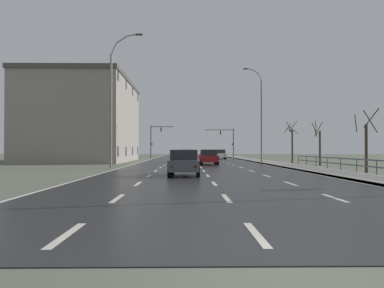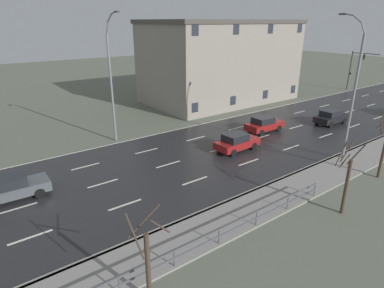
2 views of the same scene
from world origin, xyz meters
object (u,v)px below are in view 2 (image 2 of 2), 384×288
car_near_right (13,187)px  car_far_left (237,142)px  street_lamp_midground (353,92)px  street_lamp_left_bank (112,82)px  traffic_signal_left (355,65)px  car_near_left (331,117)px  car_distant (264,124)px  brick_building (220,61)px

car_near_right → car_far_left: 17.25m
street_lamp_midground → car_far_left: size_ratio=2.69×
street_lamp_left_bank → car_far_left: (8.46, 7.39, -4.75)m
street_lamp_midground → car_far_left: bearing=-138.6°
street_lamp_left_bank → traffic_signal_left: size_ratio=1.86×
traffic_signal_left → car_far_left: traffic_signal_left is taller
street_lamp_left_bank → car_near_left: size_ratio=2.75×
street_lamp_left_bank → car_near_left: 23.44m
street_lamp_midground → car_distant: street_lamp_midground is taller
car_near_left → brick_building: size_ratio=0.20×
street_lamp_midground → street_lamp_left_bank: (-14.90, -13.07, 0.05)m
street_lamp_left_bank → car_far_left: 12.19m
street_lamp_left_bank → traffic_signal_left: bearing=89.6°
traffic_signal_left → car_near_right: traffic_signal_left is taller
traffic_signal_left → car_near_right: (5.77, -50.99, -3.16)m
car_near_left → street_lamp_left_bank: bearing=-111.5°
street_lamp_left_bank → street_lamp_midground: bearing=41.2°
car_near_left → car_near_right: bearing=-94.0°
street_lamp_midground → car_near_right: 24.88m
car_distant → car_near_left: bearing=73.5°
street_lamp_midground → car_near_left: bearing=126.5°
traffic_signal_left → car_near_left: size_ratio=1.48×
street_lamp_midground → brick_building: (-22.19, 6.05, -0.10)m
car_near_right → car_far_left: size_ratio=1.00×
car_far_left → car_near_left: same height
street_lamp_midground → car_far_left: street_lamp_midground is taller
street_lamp_left_bank → car_near_right: bearing=-58.1°
car_far_left → street_lamp_left_bank: bearing=-140.8°
brick_building → car_near_right: bearing=-65.2°
street_lamp_midground → car_distant: 9.75m
car_far_left → car_near_right: bearing=-100.0°
car_distant → traffic_signal_left: bearing=103.9°
car_distant → car_far_left: size_ratio=1.00×
street_lamp_left_bank → traffic_signal_left: (0.26, 41.29, -1.59)m
street_lamp_midground → brick_building: street_lamp_midground is taller
street_lamp_left_bank → traffic_signal_left: street_lamp_left_bank is taller
traffic_signal_left → car_near_left: 22.16m
brick_building → car_far_left: bearing=-36.7°
traffic_signal_left → car_far_left: (8.19, -33.91, -3.16)m
street_lamp_midground → traffic_signal_left: (-14.64, 28.22, -1.54)m
street_lamp_midground → car_distant: (-8.54, 0.18, -4.70)m
traffic_signal_left → car_near_right: 51.41m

